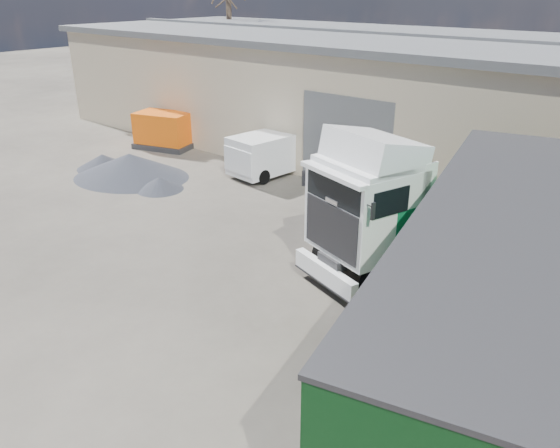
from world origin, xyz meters
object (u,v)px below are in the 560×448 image
Objects in this scene: orange_skip at (164,133)px; panel_van at (273,153)px; box_trailer at (482,277)px; tractor_unit at (386,214)px.

panel_van is at bearing -13.30° from orange_skip.
box_trailer is 13.92m from panel_van.
orange_skip is at bearing -178.86° from tractor_unit.
orange_skip is at bearing -169.69° from panel_van.
box_trailer reaches higher than orange_skip.
box_trailer is at bearing -26.15° from panel_van.
orange_skip is (-6.67, -0.42, -0.14)m from panel_van.
tractor_unit reaches higher than box_trailer.
box_trailer is (3.58, -2.77, 0.56)m from tractor_unit.
panel_van is (-11.63, 7.51, -1.41)m from box_trailer.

